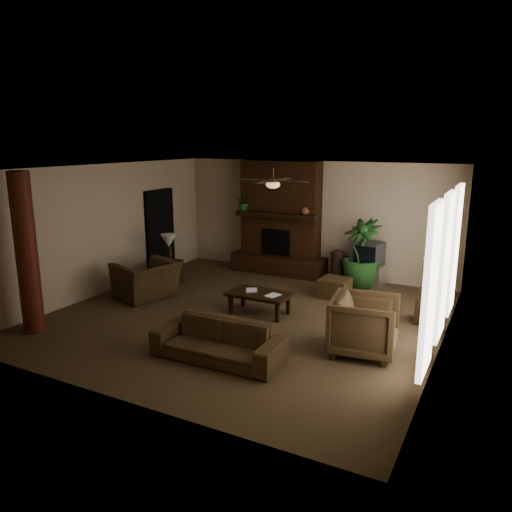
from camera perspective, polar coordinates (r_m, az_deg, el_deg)
The scene contains 23 objects.
room_shell at distance 9.13m, azimuth -1.16°, elevation 1.32°, with size 7.00×7.00×7.00m.
fireplace at distance 12.35m, azimuth 2.78°, elevation 3.32°, with size 2.40×0.70×2.80m.
windows at distance 8.30m, azimuth 20.94°, elevation -1.15°, with size 0.08×3.65×2.35m.
log_column at distance 9.25m, azimuth -25.02°, elevation 0.22°, with size 0.36×0.36×2.80m, color maroon.
doorway at distance 12.55m, azimuth -11.04°, elevation 2.76°, with size 0.10×1.00×2.10m, color black.
ceiling_fan at distance 9.04m, azimuth 1.97°, elevation 8.45°, with size 1.35×1.35×0.37m.
sofa at distance 7.63m, azimuth -4.43°, elevation -9.05°, with size 2.04×0.59×0.80m, color #45331D.
armchair_left at distance 10.68m, azimuth -12.59°, elevation -2.08°, with size 1.19×0.77×1.04m, color #45331D.
armchair_right at distance 7.95m, azimuth 12.44°, elevation -7.54°, with size 0.99×0.93×1.02m, color #45331D.
coffee_table at distance 9.51m, azimuth 0.41°, elevation -4.58°, with size 1.20×0.70×0.43m.
ottoman at distance 10.73m, azimuth 9.09°, elevation -3.63°, with size 0.60×0.60×0.40m, color #45331D.
tv_stand at distance 11.74m, azimuth 12.57°, elevation -2.05°, with size 0.85×0.50×0.50m, color silver.
tv at distance 11.60m, azimuth 12.78°, elevation 0.36°, with size 0.74×0.64×0.52m.
floor_vase at distance 11.88m, azimuth 9.44°, elevation -0.82°, with size 0.34×0.34×0.77m.
floor_plant at distance 11.52m, azimuth 12.02°, elevation -1.35°, with size 0.87×1.56×0.87m, color #255120.
side_table_left at distance 11.66m, azimuth -9.96°, elevation -1.91°, with size 0.50×0.50×0.55m, color black.
lamp_left at distance 11.42m, azimuth -10.06°, elevation 1.52°, with size 0.39×0.39×0.65m.
side_table_right at distance 9.65m, azimuth 19.43°, elevation -5.71°, with size 0.50×0.50×0.55m, color black.
lamp_right at distance 9.48m, azimuth 19.80°, elevation -1.51°, with size 0.42×0.42×0.65m.
mantel_plant at distance 12.44m, azimuth -1.38°, elevation 6.06°, with size 0.38×0.42×0.33m, color #255120.
mantel_vase at distance 11.80m, azimuth 5.75°, elevation 5.33°, with size 0.22×0.23×0.22m, color brown.
book_a at distance 9.54m, azimuth -1.17°, elevation -3.25°, with size 0.22×0.03×0.29m, color #999999.
book_b at distance 9.31m, azimuth 1.42°, elevation -3.68°, with size 0.21×0.02×0.29m, color #999999.
Camera 1 is at (4.30, -7.82, 3.30)m, focal length 34.56 mm.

